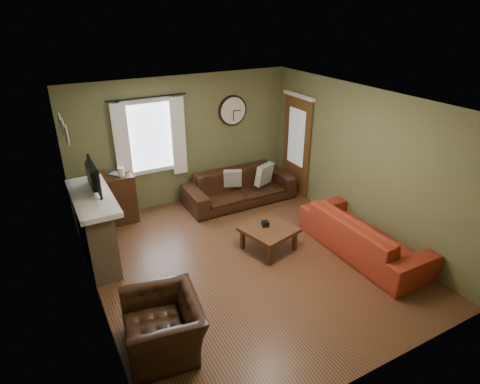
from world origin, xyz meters
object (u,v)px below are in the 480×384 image
sofa_red (363,235)px  armchair (163,326)px  coffee_table (269,239)px  sofa_brown (240,187)px  bookshelf (114,201)px

sofa_red → armchair: 3.62m
coffee_table → sofa_brown: bearing=76.5°
sofa_red → sofa_brown: bearing=18.5°
bookshelf → coffee_table: bookshelf is taller
sofa_brown → coffee_table: 1.90m
sofa_brown → bookshelf: bearing=173.1°
bookshelf → sofa_red: bookshelf is taller
bookshelf → sofa_brown: bookshelf is taller
sofa_red → armchair: bearing=96.4°
sofa_brown → coffee_table: bearing=-103.5°
bookshelf → sofa_brown: size_ratio=0.41×
bookshelf → coffee_table: size_ratio=1.21×
sofa_brown → armchair: sofa_brown is taller
bookshelf → armchair: bookshelf is taller
sofa_red → bookshelf: bearing=48.9°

